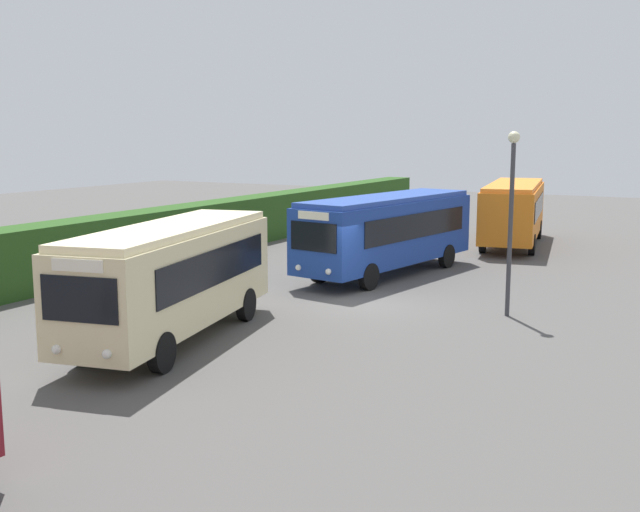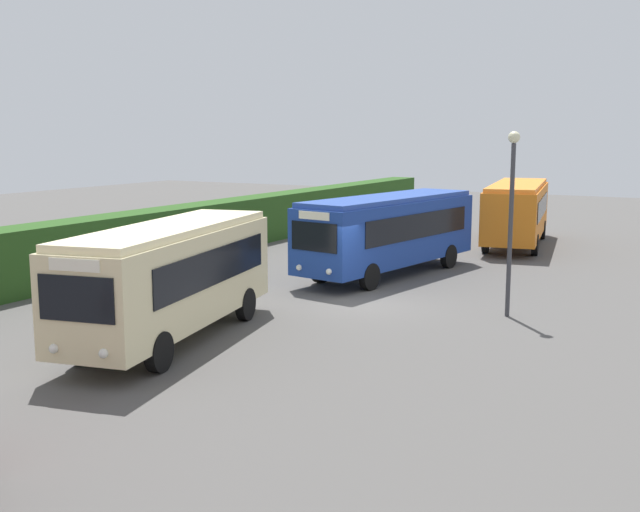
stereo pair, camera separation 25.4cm
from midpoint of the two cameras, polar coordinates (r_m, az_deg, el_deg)
The scene contains 7 objects.
ground_plane at distance 25.72m, azimuth 2.91°, elevation -3.56°, with size 99.53×99.53×0.00m, color #514F4C.
bus_cream at distance 21.19m, azimuth -11.33°, elevation -1.39°, with size 8.98×4.02×3.21m.
bus_blue at distance 30.64m, azimuth 4.79°, elevation 1.97°, with size 9.88×4.00×3.19m.
bus_orange at distance 39.90m, azimuth 14.09°, elevation 3.39°, with size 9.91×4.00×3.17m.
person_center at distance 22.06m, azimuth -17.02°, elevation -3.42°, with size 0.54×0.45×1.91m.
hedge_row at distance 31.91m, azimuth -15.80°, elevation 0.77°, with size 61.77×1.72×2.38m, color #29501C.
lamppost at distance 24.10m, azimuth 13.83°, elevation 3.90°, with size 0.36×0.36×5.72m.
Camera 1 is at (-22.79, -10.52, 5.67)m, focal length 42.80 mm.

